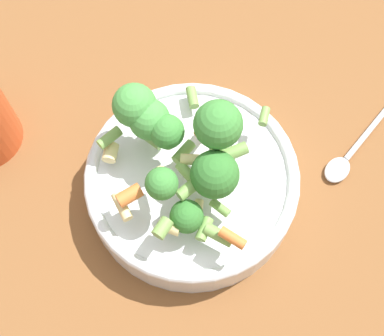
{
  "coord_description": "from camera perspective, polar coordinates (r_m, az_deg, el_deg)",
  "views": [
    {
      "loc": [
        -0.12,
        -0.19,
        0.57
      ],
      "look_at": [
        0.0,
        0.0,
        0.07
      ],
      "focal_mm": 50.0,
      "sensor_mm": 36.0,
      "label": 1
    }
  ],
  "objects": [
    {
      "name": "spoon",
      "position": [
        0.66,
        17.3,
        2.46
      ],
      "size": [
        0.19,
        0.07,
        0.01
      ],
      "rotation": [
        0.0,
        0.0,
        9.7
      ],
      "color": "silver",
      "rests_on": "ground_plane"
    },
    {
      "name": "pasta_salad",
      "position": [
        0.52,
        -1.22,
        2.21
      ],
      "size": [
        0.19,
        0.2,
        0.1
      ],
      "color": "#8CB766",
      "rests_on": "bowl"
    },
    {
      "name": "bowl",
      "position": [
        0.59,
        0.0,
        -1.53
      ],
      "size": [
        0.23,
        0.23,
        0.05
      ],
      "color": "silver",
      "rests_on": "ground_plane"
    },
    {
      "name": "ground_plane",
      "position": [
        0.61,
        0.0,
        -2.54
      ],
      "size": [
        3.0,
        3.0,
        0.0
      ],
      "primitive_type": "plane",
      "color": "brown"
    }
  ]
}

